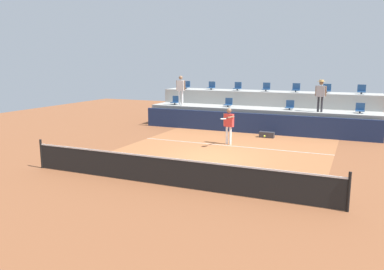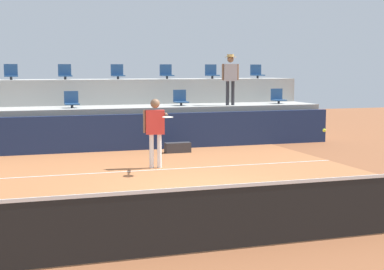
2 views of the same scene
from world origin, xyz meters
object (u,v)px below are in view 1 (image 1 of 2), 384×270
stadium_chair_lower_far_left (175,101)px  stadium_chair_lower_far_right (360,109)px  stadium_chair_upper_mid_right (296,88)px  spectator_in_grey (181,87)px  stadium_chair_upper_right (327,89)px  stadium_chair_upper_mid_left (238,87)px  stadium_chair_lower_right (290,106)px  equipment_bag (267,135)px  stadium_chair_upper_far_right (362,90)px  tennis_player (229,122)px  stadium_chair_lower_left (228,103)px  spectator_with_hat (321,92)px  stadium_chair_upper_center (266,88)px  tennis_ball (264,136)px  stadium_chair_upper_far_left (186,86)px  stadium_chair_upper_left (211,86)px

stadium_chair_lower_far_left → stadium_chair_lower_far_right: 10.63m
stadium_chair_upper_mid_right → spectator_in_grey: size_ratio=0.29×
stadium_chair_lower_far_left → stadium_chair_upper_right: 9.03m
stadium_chair_upper_mid_left → stadium_chair_lower_right: bearing=-26.8°
stadium_chair_upper_mid_left → equipment_bag: stadium_chair_upper_mid_left is taller
stadium_chair_lower_right → stadium_chair_upper_far_right: size_ratio=1.00×
stadium_chair_upper_right → spectator_in_grey: spectator_in_grey is taller
stadium_chair_lower_far_left → tennis_player: size_ratio=0.30×
stadium_chair_lower_left → spectator_with_hat: bearing=-4.2°
stadium_chair_upper_mid_left → tennis_player: bearing=-76.4°
tennis_player → equipment_bag: size_ratio=2.28×
stadium_chair_upper_center → tennis_ball: bearing=-77.2°
equipment_bag → stadium_chair_lower_right: bearing=71.0°
stadium_chair_lower_far_right → stadium_chair_upper_right: stadium_chair_upper_right is taller
spectator_with_hat → stadium_chair_upper_right: bearing=86.6°
stadium_chair_lower_far_left → stadium_chair_lower_far_right: same height
stadium_chair_upper_far_left → stadium_chair_upper_left: size_ratio=1.00×
stadium_chair_lower_right → stadium_chair_upper_mid_left: bearing=153.2°
stadium_chair_upper_center → spectator_with_hat: bearing=-32.9°
stadium_chair_upper_right → spectator_in_grey: 8.52m
stadium_chair_lower_far_right → stadium_chair_upper_left: 9.12m
stadium_chair_upper_right → spectator_in_grey: size_ratio=0.29×
stadium_chair_lower_right → equipment_bag: (-0.74, -2.16, -1.31)m
stadium_chair_upper_center → stadium_chair_upper_right: (3.51, 0.00, 0.00)m
tennis_player → tennis_ball: bearing=-55.3°
stadium_chair_lower_far_left → spectator_with_hat: (8.68, -0.38, 0.82)m
stadium_chair_lower_far_right → stadium_chair_upper_mid_right: (-3.55, 1.80, 0.85)m
spectator_in_grey → stadium_chair_upper_left: bearing=62.0°
stadium_chair_upper_mid_right → spectator_in_grey: spectator_in_grey is taller
stadium_chair_upper_mid_right → spectator_in_grey: 6.86m
stadium_chair_lower_far_left → stadium_chair_lower_right: (7.06, 0.00, 0.00)m
stadium_chair_lower_far_right → spectator_in_grey: spectator_in_grey is taller
tennis_ball → stadium_chair_upper_far_left: bearing=127.2°
spectator_in_grey → equipment_bag: size_ratio=2.36×
stadium_chair_lower_right → spectator_in_grey: (-6.49, -0.38, 0.88)m
stadium_chair_upper_far_right → tennis_player: 8.57m
stadium_chair_lower_far_left → stadium_chair_upper_mid_right: 7.35m
stadium_chair_upper_mid_left → stadium_chair_upper_mid_right: 3.59m
stadium_chair_lower_left → stadium_chair_upper_left: 2.66m
stadium_chair_lower_far_right → tennis_ball: (-3.05, -8.24, -0.22)m
stadium_chair_upper_far_left → stadium_chair_upper_far_right: 10.68m
stadium_chair_lower_far_right → stadium_chair_upper_center: 5.69m
equipment_bag → spectator_with_hat: bearing=36.9°
stadium_chair_lower_left → stadium_chair_upper_far_left: 4.06m
stadium_chair_upper_far_left → tennis_player: bearing=-51.4°
stadium_chair_lower_far_right → stadium_chair_lower_left: bearing=180.0°
stadium_chair_upper_left → tennis_ball: 11.66m
stadium_chair_lower_right → stadium_chair_upper_far_right: bearing=26.8°
stadium_chair_upper_right → tennis_player: bearing=-120.7°
stadium_chair_upper_right → tennis_ball: bearing=-97.0°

